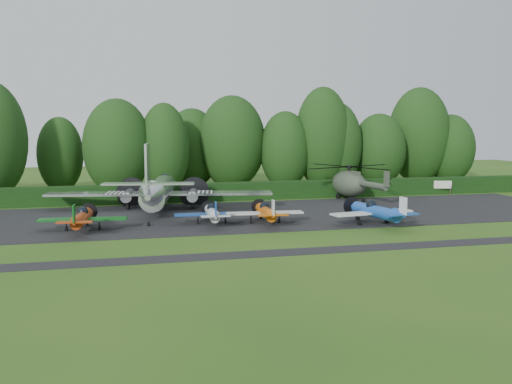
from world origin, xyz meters
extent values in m
plane|color=#275217|center=(0.00, 0.00, 0.00)|extent=(160.00, 160.00, 0.00)
cube|color=black|center=(0.00, 10.00, 0.00)|extent=(70.00, 18.00, 0.01)
cube|color=black|center=(0.00, -6.00, 0.00)|extent=(70.00, 2.00, 0.00)
cube|color=black|center=(0.00, 21.00, 0.00)|extent=(90.00, 1.60, 2.00)
cylinder|color=silver|center=(-6.24, 14.66, 1.93)|extent=(2.34, 12.21, 2.34)
cone|color=silver|center=(-6.24, 21.50, 1.93)|extent=(2.34, 1.53, 2.34)
cone|color=silver|center=(-6.24, 7.33, 2.44)|extent=(2.34, 3.05, 2.34)
sphere|color=black|center=(-6.24, 20.52, 2.44)|extent=(1.53, 1.53, 1.53)
cube|color=silver|center=(-6.24, 15.68, 1.63)|extent=(22.39, 2.44, 0.22)
cube|color=white|center=(-10.31, 15.68, 1.75)|extent=(2.65, 2.54, 0.05)
cube|color=white|center=(-2.17, 15.68, 1.75)|extent=(2.65, 2.54, 0.05)
cylinder|color=silver|center=(-9.50, 16.29, 1.37)|extent=(1.12, 3.26, 1.12)
cylinder|color=silver|center=(-2.99, 16.29, 1.37)|extent=(1.12, 3.26, 1.12)
cylinder|color=black|center=(-9.50, 18.58, 1.37)|extent=(3.26, 0.03, 3.26)
cylinder|color=black|center=(-2.99, 18.58, 1.37)|extent=(3.26, 0.03, 3.26)
cube|color=silver|center=(-6.24, 6.52, 3.56)|extent=(7.63, 1.42, 0.14)
cube|color=silver|center=(-6.24, 6.21, 4.99)|extent=(0.18, 2.24, 3.87)
cylinder|color=black|center=(-9.50, 15.88, 0.25)|extent=(0.25, 0.92, 0.92)
cylinder|color=black|center=(-2.99, 15.88, 0.25)|extent=(0.25, 0.92, 0.92)
cylinder|color=black|center=(-6.24, 6.11, 0.18)|extent=(0.18, 0.45, 0.45)
cylinder|color=#9E330E|center=(-13.02, 5.05, 1.09)|extent=(0.95, 5.44, 0.95)
sphere|color=black|center=(-13.02, 5.65, 1.53)|extent=(0.83, 0.83, 0.83)
cube|color=#0D5817|center=(-13.02, 5.55, 0.94)|extent=(6.93, 1.29, 0.14)
cube|color=#9E330E|center=(-13.02, 1.79, 1.34)|extent=(2.57, 0.69, 0.10)
cube|color=#0D5817|center=(-13.02, 1.69, 1.98)|extent=(0.10, 0.79, 1.29)
cylinder|color=black|center=(-13.02, 8.56, 1.09)|extent=(1.48, 0.02, 1.48)
cylinder|color=black|center=(-14.31, 5.35, 0.18)|extent=(0.14, 0.44, 0.44)
cylinder|color=black|center=(-11.74, 5.35, 0.18)|extent=(0.14, 0.44, 0.44)
cylinder|color=black|center=(-13.02, 7.62, 0.16)|extent=(0.12, 0.40, 0.40)
cylinder|color=silver|center=(-2.46, 5.74, 0.99)|extent=(0.87, 4.96, 0.87)
sphere|color=black|center=(-2.46, 6.28, 1.40)|extent=(0.76, 0.76, 0.76)
cube|color=#194097|center=(-2.46, 6.19, 0.86)|extent=(6.31, 1.17, 0.13)
cube|color=silver|center=(-2.46, 2.77, 1.22)|extent=(2.34, 0.63, 0.09)
cube|color=#194097|center=(-2.46, 2.68, 1.80)|extent=(0.09, 0.72, 1.17)
cylinder|color=black|center=(-2.46, 8.94, 0.99)|extent=(1.35, 0.02, 1.35)
cylinder|color=black|center=(-3.63, 6.01, 0.16)|extent=(0.13, 0.40, 0.40)
cylinder|color=black|center=(-1.29, 6.01, 0.16)|extent=(0.13, 0.40, 0.40)
cylinder|color=black|center=(-2.46, 8.09, 0.14)|extent=(0.11, 0.36, 0.36)
cylinder|color=#C3560B|center=(2.05, 4.95, 1.05)|extent=(0.91, 5.23, 0.91)
sphere|color=black|center=(2.05, 5.52, 1.47)|extent=(0.80, 0.80, 0.80)
cube|color=silver|center=(2.05, 5.43, 0.90)|extent=(6.66, 1.24, 0.13)
cube|color=#C3560B|center=(2.05, 1.81, 1.28)|extent=(2.47, 0.67, 0.10)
cube|color=silver|center=(2.05, 1.72, 1.90)|extent=(0.10, 0.76, 1.24)
cylinder|color=black|center=(2.05, 8.33, 1.05)|extent=(1.43, 0.02, 1.43)
cylinder|color=black|center=(0.82, 5.24, 0.17)|extent=(0.13, 0.42, 0.42)
cylinder|color=black|center=(3.29, 5.24, 0.17)|extent=(0.13, 0.42, 0.42)
cylinder|color=black|center=(2.05, 7.42, 0.15)|extent=(0.11, 0.38, 0.38)
cylinder|color=#1B4DA7|center=(10.91, 2.12, 1.18)|extent=(1.03, 5.91, 1.03)
sphere|color=black|center=(10.91, 2.76, 1.67)|extent=(0.90, 0.90, 0.90)
cube|color=silver|center=(10.91, 2.66, 1.02)|extent=(7.53, 1.40, 0.15)
cube|color=#1B4DA7|center=(10.91, -1.43, 1.45)|extent=(2.80, 0.75, 0.11)
cube|color=silver|center=(10.91, -1.54, 2.15)|extent=(0.11, 0.86, 1.40)
cylinder|color=black|center=(10.91, 5.94, 1.18)|extent=(1.61, 0.02, 1.61)
cylinder|color=black|center=(9.51, 2.44, 0.19)|extent=(0.15, 0.47, 0.47)
cylinder|color=black|center=(12.31, 2.44, 0.19)|extent=(0.15, 0.47, 0.47)
cylinder|color=black|center=(10.91, 4.91, 0.17)|extent=(0.13, 0.43, 0.43)
ellipsoid|color=#323A2D|center=(15.51, 18.67, 1.79)|extent=(3.10, 5.68, 2.97)
cylinder|color=#323A2D|center=(15.51, 14.20, 2.09)|extent=(0.70, 5.96, 0.70)
cube|color=#323A2D|center=(15.51, 11.13, 2.98)|extent=(0.12, 0.89, 1.59)
cylinder|color=black|center=(15.51, 18.67, 3.28)|extent=(0.30, 0.30, 0.79)
cylinder|color=black|center=(15.51, 18.67, 3.72)|extent=(0.70, 0.70, 0.25)
cylinder|color=black|center=(15.51, 18.67, 3.72)|extent=(11.92, 11.92, 0.06)
cube|color=#323A2D|center=(15.51, 17.88, 2.93)|extent=(0.89, 1.99, 0.70)
ellipsoid|color=black|center=(15.51, 20.26, 1.89)|extent=(1.89, 1.89, 1.70)
cylinder|color=black|center=(14.51, 19.47, 0.30)|extent=(0.18, 0.56, 0.56)
cylinder|color=black|center=(16.50, 19.47, 0.30)|extent=(0.18, 0.56, 0.56)
cylinder|color=black|center=(15.51, 15.49, 0.25)|extent=(0.16, 0.48, 0.48)
cylinder|color=#3F3326|center=(26.54, 20.07, 0.56)|extent=(0.11, 0.11, 1.13)
cylinder|color=#3F3326|center=(29.35, 20.07, 0.56)|extent=(0.11, 0.11, 1.13)
cube|color=silver|center=(27.95, 20.07, 1.22)|extent=(3.01, 0.08, 0.94)
cylinder|color=black|center=(25.08, 30.93, 1.64)|extent=(0.70, 0.70, 3.28)
ellipsoid|color=#183A12|center=(25.08, 30.93, 5.02)|extent=(7.45, 7.45, 10.03)
cylinder|color=black|center=(18.60, 30.36, 1.88)|extent=(0.70, 0.70, 3.76)
ellipsoid|color=#183A12|center=(18.60, 30.36, 5.75)|extent=(6.82, 6.82, 11.49)
cylinder|color=black|center=(4.71, 32.56, 2.02)|extent=(0.70, 0.70, 4.04)
ellipsoid|color=#183A12|center=(4.71, 32.56, 6.17)|extent=(8.85, 8.85, 12.34)
cylinder|color=black|center=(-10.07, 29.01, 1.90)|extent=(0.70, 0.70, 3.80)
ellipsoid|color=#183A12|center=(-10.07, 29.01, 5.81)|extent=(8.18, 8.18, 11.62)
cylinder|color=black|center=(11.39, 30.32, 1.68)|extent=(0.70, 0.70, 3.36)
ellipsoid|color=#183A12|center=(11.39, 30.32, 5.13)|extent=(6.65, 6.65, 10.27)
cylinder|color=black|center=(-4.50, 28.75, 1.83)|extent=(0.70, 0.70, 3.65)
ellipsoid|color=#183A12|center=(-4.50, 28.75, 5.58)|extent=(6.08, 6.08, 11.16)
cylinder|color=black|center=(-17.09, 33.96, 1.55)|extent=(0.70, 0.70, 3.10)
ellipsoid|color=#183A12|center=(-17.09, 33.96, 4.74)|extent=(5.68, 5.68, 9.49)
cylinder|color=black|center=(32.51, 33.28, 2.27)|extent=(0.70, 0.70, 4.54)
ellipsoid|color=#183A12|center=(32.51, 33.28, 6.93)|extent=(8.83, 8.83, 13.87)
cylinder|color=black|center=(37.11, 32.45, 1.64)|extent=(0.70, 0.70, 3.27)
ellipsoid|color=#183A12|center=(37.11, 32.45, 5.00)|extent=(7.21, 7.21, 10.00)
cylinder|color=black|center=(16.49, 30.06, 2.21)|extent=(0.70, 0.70, 4.41)
ellipsoid|color=#183A12|center=(16.49, 30.06, 6.74)|extent=(7.36, 7.36, 13.49)
cylinder|color=black|center=(-0.22, 35.42, 1.75)|extent=(0.70, 0.70, 3.50)
ellipsoid|color=#183A12|center=(-0.22, 35.42, 5.35)|extent=(7.58, 7.58, 10.71)
camera|label=1|loc=(-10.28, -41.61, 8.45)|focal=40.00mm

